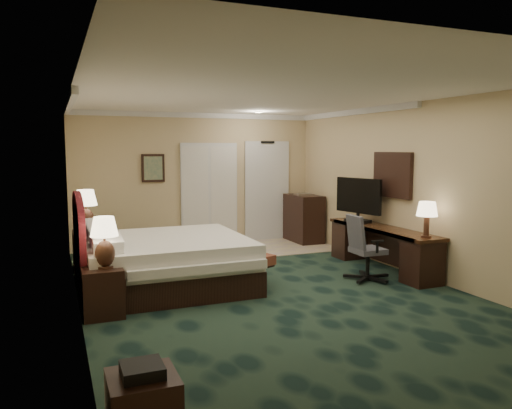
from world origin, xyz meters
name	(u,v)px	position (x,y,z in m)	size (l,w,h in m)	color
floor	(271,292)	(0.00, 0.00, 0.00)	(5.00, 7.50, 0.00)	black
ceiling	(271,94)	(0.00, 0.00, 2.70)	(5.00, 7.50, 0.00)	white
wall_back	(197,180)	(0.00, 3.75, 1.35)	(5.00, 0.00, 2.70)	#C8B586
wall_front	(498,244)	(0.00, -3.75, 1.35)	(5.00, 0.00, 2.70)	#C8B586
wall_left	(76,203)	(-2.50, 0.00, 1.35)	(0.00, 7.50, 2.70)	#C8B586
wall_right	(418,190)	(2.50, 0.00, 1.35)	(0.00, 7.50, 2.70)	#C8B586
crown_molding	(271,98)	(0.00, 0.00, 2.65)	(5.00, 7.50, 0.10)	silver
tile_patch	(253,248)	(0.90, 2.90, 0.01)	(3.20, 1.70, 0.01)	#C2AF9E
headboard	(79,242)	(-2.44, 1.00, 0.70)	(0.12, 2.00, 1.40)	#480D14
entry_door	(267,192)	(1.55, 3.72, 1.05)	(1.02, 0.06, 2.18)	silver
closet_doors	(209,194)	(0.25, 3.71, 1.05)	(1.20, 0.06, 2.10)	silver
wall_art	(153,168)	(-0.90, 3.71, 1.60)	(0.45, 0.06, 0.55)	#476B5E
wall_mirror	(392,175)	(2.46, 0.60, 1.55)	(0.05, 0.95, 0.75)	white
bed	(166,262)	(-1.28, 0.81, 0.36)	(2.25, 2.08, 0.71)	white
nightstand_near	(102,292)	(-2.25, -0.14, 0.29)	(0.46, 0.53, 0.58)	black
nightstand_far	(89,250)	(-2.23, 2.38, 0.32)	(0.51, 0.58, 0.63)	black
lamp_near	(105,243)	(-2.21, -0.18, 0.89)	(0.32, 0.32, 0.61)	#33170C
lamp_far	(86,211)	(-2.26, 2.34, 0.98)	(0.36, 0.36, 0.69)	#33170C
bed_bench	(234,265)	(-0.25, 0.80, 0.23)	(0.46, 1.34, 0.45)	brown
desk	(382,248)	(2.22, 0.50, 0.35)	(0.53, 2.44, 0.70)	black
tv	(358,200)	(2.17, 1.14, 1.09)	(0.08, 0.99, 0.77)	black
desk_lamp	(427,219)	(2.23, -0.52, 0.97)	(0.30, 0.30, 0.53)	#33170C
desk_chair	(368,248)	(1.62, 0.03, 0.50)	(0.58, 0.54, 1.00)	#42424E
minibar	(304,218)	(2.19, 3.20, 0.50)	(0.53, 0.95, 1.00)	black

